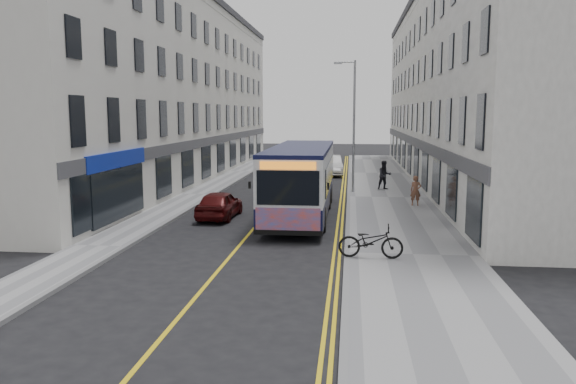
% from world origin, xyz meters
% --- Properties ---
extents(ground, '(140.00, 140.00, 0.00)m').
position_xyz_m(ground, '(0.00, 0.00, 0.00)').
color(ground, black).
rests_on(ground, ground).
extents(pavement_east, '(4.50, 64.00, 0.12)m').
position_xyz_m(pavement_east, '(6.25, 12.00, 0.06)').
color(pavement_east, gray).
rests_on(pavement_east, ground).
extents(pavement_west, '(2.00, 64.00, 0.12)m').
position_xyz_m(pavement_west, '(-5.00, 12.00, 0.06)').
color(pavement_west, gray).
rests_on(pavement_west, ground).
extents(kerb_east, '(0.18, 64.00, 0.13)m').
position_xyz_m(kerb_east, '(4.00, 12.00, 0.07)').
color(kerb_east, slate).
rests_on(kerb_east, ground).
extents(kerb_west, '(0.18, 64.00, 0.13)m').
position_xyz_m(kerb_west, '(-4.00, 12.00, 0.07)').
color(kerb_west, slate).
rests_on(kerb_west, ground).
extents(road_centre_line, '(0.12, 64.00, 0.01)m').
position_xyz_m(road_centre_line, '(0.00, 12.00, 0.00)').
color(road_centre_line, yellow).
rests_on(road_centre_line, ground).
extents(road_dbl_yellow_inner, '(0.10, 64.00, 0.01)m').
position_xyz_m(road_dbl_yellow_inner, '(3.55, 12.00, 0.00)').
color(road_dbl_yellow_inner, yellow).
rests_on(road_dbl_yellow_inner, ground).
extents(road_dbl_yellow_outer, '(0.10, 64.00, 0.01)m').
position_xyz_m(road_dbl_yellow_outer, '(3.75, 12.00, 0.00)').
color(road_dbl_yellow_outer, yellow).
rests_on(road_dbl_yellow_outer, ground).
extents(terrace_east, '(6.00, 46.00, 13.00)m').
position_xyz_m(terrace_east, '(11.50, 21.00, 6.50)').
color(terrace_east, white).
rests_on(terrace_east, ground).
extents(terrace_west, '(6.00, 46.00, 13.00)m').
position_xyz_m(terrace_west, '(-9.00, 21.00, 6.50)').
color(terrace_west, silver).
rests_on(terrace_west, ground).
extents(streetlamp, '(1.32, 0.18, 8.00)m').
position_xyz_m(streetlamp, '(4.17, 14.00, 4.38)').
color(streetlamp, '#9B9EA3').
rests_on(streetlamp, ground).
extents(city_bus, '(2.69, 11.52, 3.35)m').
position_xyz_m(city_bus, '(1.77, 6.03, 1.83)').
color(city_bus, black).
rests_on(city_bus, ground).
extents(bicycle, '(2.16, 0.82, 1.12)m').
position_xyz_m(bicycle, '(4.78, -1.89, 0.68)').
color(bicycle, black).
rests_on(bicycle, pavement_east).
extents(pedestrian_near, '(0.57, 0.37, 1.55)m').
position_xyz_m(pedestrian_near, '(7.47, 9.16, 0.90)').
color(pedestrian_near, brown).
rests_on(pedestrian_near, pavement_east).
extents(pedestrian_far, '(1.05, 0.92, 1.82)m').
position_xyz_m(pedestrian_far, '(6.22, 15.24, 1.03)').
color(pedestrian_far, black).
rests_on(pedestrian_far, pavement_east).
extents(car_white, '(2.21, 4.89, 1.56)m').
position_xyz_m(car_white, '(2.48, 24.15, 0.78)').
color(car_white, silver).
rests_on(car_white, ground).
extents(car_maroon, '(1.68, 3.92, 1.32)m').
position_xyz_m(car_maroon, '(-2.00, 5.15, 0.66)').
color(car_maroon, '#480C0C').
rests_on(car_maroon, ground).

